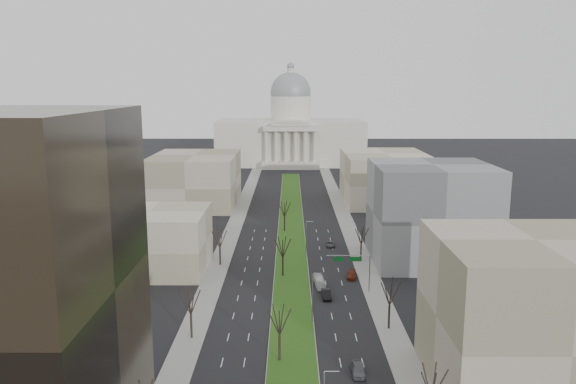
{
  "coord_description": "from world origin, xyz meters",
  "views": [
    {
      "loc": [
        -0.4,
        -41.56,
        42.47
      ],
      "look_at": [
        -0.92,
        110.12,
        13.78
      ],
      "focal_mm": 35.0,
      "sensor_mm": 36.0,
      "label": 1
    }
  ],
  "objects_px": {
    "car_red": "(352,275)",
    "car_grey_near": "(358,369)",
    "box_van": "(320,282)",
    "car_grey_far": "(330,244)",
    "car_black": "(326,294)"
  },
  "relations": [
    {
      "from": "car_red",
      "to": "car_black",
      "type": "bearing_deg",
      "value": -108.8
    },
    {
      "from": "car_black",
      "to": "car_grey_far",
      "type": "relative_size",
      "value": 1.09
    },
    {
      "from": "box_van",
      "to": "car_grey_near",
      "type": "bearing_deg",
      "value": -88.93
    },
    {
      "from": "car_black",
      "to": "box_van",
      "type": "height_order",
      "value": "box_van"
    },
    {
      "from": "car_grey_near",
      "to": "box_van",
      "type": "relative_size",
      "value": 0.67
    },
    {
      "from": "car_grey_far",
      "to": "box_van",
      "type": "distance_m",
      "value": 31.04
    },
    {
      "from": "car_black",
      "to": "box_van",
      "type": "distance_m",
      "value": 6.89
    },
    {
      "from": "car_red",
      "to": "car_grey_near",
      "type": "bearing_deg",
      "value": -85.63
    },
    {
      "from": "car_grey_far",
      "to": "car_black",
      "type": "bearing_deg",
      "value": -93.61
    },
    {
      "from": "car_red",
      "to": "car_grey_far",
      "type": "bearing_deg",
      "value": 105.95
    },
    {
      "from": "car_black",
      "to": "car_grey_near",
      "type": "bearing_deg",
      "value": -86.4
    },
    {
      "from": "car_black",
      "to": "car_grey_far",
      "type": "height_order",
      "value": "car_black"
    },
    {
      "from": "car_red",
      "to": "car_grey_far",
      "type": "distance_m",
      "value": 25.59
    },
    {
      "from": "car_black",
      "to": "car_grey_far",
      "type": "distance_m",
      "value": 37.68
    },
    {
      "from": "car_grey_far",
      "to": "car_grey_near",
      "type": "bearing_deg",
      "value": -88.9
    }
  ]
}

